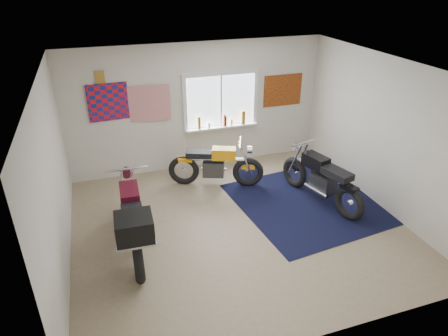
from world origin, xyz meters
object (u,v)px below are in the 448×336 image
object	(u,v)px
maroon_tourer	(133,222)
black_chrome_bike	(321,180)
navy_rug	(307,202)
yellow_triumph	(215,166)

from	to	relation	value
maroon_tourer	black_chrome_bike	bearing A→B (deg)	-79.77
navy_rug	yellow_triumph	xyz separation A→B (m)	(-1.45, 1.23, 0.42)
navy_rug	black_chrome_bike	distance (m)	0.51
yellow_triumph	black_chrome_bike	bearing A→B (deg)	-14.70
maroon_tourer	yellow_triumph	bearing A→B (deg)	-44.27
navy_rug	black_chrome_bike	size ratio (longest dim) A/B	1.30
navy_rug	black_chrome_bike	xyz separation A→B (m)	(0.24, -0.01, 0.45)
yellow_triumph	maroon_tourer	world-z (taller)	maroon_tourer
navy_rug	maroon_tourer	world-z (taller)	maroon_tourer
navy_rug	yellow_triumph	distance (m)	1.95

